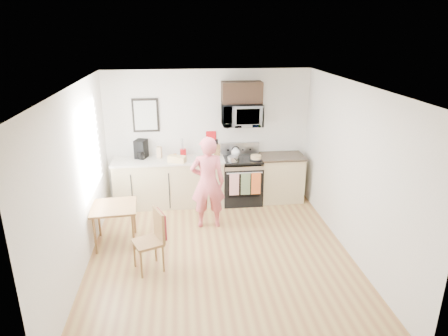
{
  "coord_description": "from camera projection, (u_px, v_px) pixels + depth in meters",
  "views": [
    {
      "loc": [
        -0.55,
        -5.36,
        3.35
      ],
      "look_at": [
        0.17,
        1.0,
        1.08
      ],
      "focal_mm": 32.0,
      "sensor_mm": 36.0,
      "label": 1
    }
  ],
  "objects": [
    {
      "name": "left_wall",
      "position": [
        78.0,
        182.0,
        5.55
      ],
      "size": [
        0.04,
        4.6,
        2.6
      ],
      "primitive_type": "cube",
      "color": "silver",
      "rests_on": "floor"
    },
    {
      "name": "upper_cabinet",
      "position": [
        242.0,
        92.0,
        7.52
      ],
      "size": [
        0.76,
        0.35,
        0.4
      ],
      "primitive_type": "cube",
      "color": "black",
      "rests_on": "back_wall"
    },
    {
      "name": "countertop_right",
      "position": [
        282.0,
        156.0,
        7.91
      ],
      "size": [
        0.88,
        0.64,
        0.04
      ],
      "primitive_type": "cube",
      "color": "black",
      "rests_on": "cabinet_right"
    },
    {
      "name": "cake",
      "position": [
        256.0,
        158.0,
        7.7
      ],
      "size": [
        0.25,
        0.25,
        0.08
      ],
      "color": "black",
      "rests_on": "range"
    },
    {
      "name": "knife_block",
      "position": [
        217.0,
        150.0,
        7.88
      ],
      "size": [
        0.12,
        0.16,
        0.23
      ],
      "primitive_type": "cube",
      "rotation": [
        0.0,
        0.0,
        0.14
      ],
      "color": "brown",
      "rests_on": "countertop_left"
    },
    {
      "name": "kettle",
      "position": [
        236.0,
        152.0,
        7.85
      ],
      "size": [
        0.17,
        0.17,
        0.22
      ],
      "color": "white",
      "rests_on": "range"
    },
    {
      "name": "right_wall",
      "position": [
        353.0,
        172.0,
        5.97
      ],
      "size": [
        0.04,
        4.6,
        2.6
      ],
      "primitive_type": "cube",
      "color": "silver",
      "rests_on": "floor"
    },
    {
      "name": "coffee_maker",
      "position": [
        141.0,
        150.0,
        7.7
      ],
      "size": [
        0.27,
        0.33,
        0.36
      ],
      "rotation": [
        0.0,
        0.0,
        -0.33
      ],
      "color": "black",
      "rests_on": "countertop_left"
    },
    {
      "name": "microwave",
      "position": [
        242.0,
        115.0,
        7.62
      ],
      "size": [
        0.76,
        0.51,
        0.42
      ],
      "primitive_type": "imported",
      "color": "#A6A6AA",
      "rests_on": "back_wall"
    },
    {
      "name": "chair",
      "position": [
        156.0,
        232.0,
        5.7
      ],
      "size": [
        0.53,
        0.5,
        0.91
      ],
      "rotation": [
        0.0,
        0.0,
        0.39
      ],
      "color": "brown",
      "rests_on": "floor"
    },
    {
      "name": "person",
      "position": [
        208.0,
        183.0,
        6.85
      ],
      "size": [
        0.6,
        0.4,
        1.64
      ],
      "primitive_type": "imported",
      "rotation": [
        0.0,
        0.0,
        3.13
      ],
      "color": "#C43644",
      "rests_on": "floor"
    },
    {
      "name": "bread_bag",
      "position": [
        177.0,
        159.0,
        7.5
      ],
      "size": [
        0.36,
        0.27,
        0.12
      ],
      "primitive_type": "cube",
      "rotation": [
        0.0,
        0.0,
        -0.4
      ],
      "color": "tan",
      "rests_on": "countertop_left"
    },
    {
      "name": "window",
      "position": [
        90.0,
        149.0,
        6.22
      ],
      "size": [
        0.06,
        1.4,
        1.5
      ],
      "color": "white",
      "rests_on": "left_wall"
    },
    {
      "name": "back_wall",
      "position": [
        208.0,
        136.0,
        7.92
      ],
      "size": [
        4.0,
        0.04,
        2.6
      ],
      "primitive_type": "cube",
      "color": "silver",
      "rests_on": "floor"
    },
    {
      "name": "range",
      "position": [
        242.0,
        181.0,
        7.97
      ],
      "size": [
        0.76,
        0.7,
        1.16
      ],
      "color": "black",
      "rests_on": "floor"
    },
    {
      "name": "dining_table",
      "position": [
        114.0,
        210.0,
        6.36
      ],
      "size": [
        0.7,
        0.7,
        0.66
      ],
      "rotation": [
        0.0,
        0.0,
        0.08
      ],
      "color": "brown",
      "rests_on": "floor"
    },
    {
      "name": "cabinet_right",
      "position": [
        280.0,
        178.0,
        8.07
      ],
      "size": [
        0.84,
        0.6,
        0.9
      ],
      "primitive_type": "cube",
      "color": "tan",
      "rests_on": "floor"
    },
    {
      "name": "cabinet_left",
      "position": [
        170.0,
        183.0,
        7.84
      ],
      "size": [
        2.1,
        0.6,
        0.9
      ],
      "primitive_type": "cube",
      "color": "tan",
      "rests_on": "floor"
    },
    {
      "name": "wall_art",
      "position": [
        146.0,
        115.0,
        7.62
      ],
      "size": [
        0.5,
        0.04,
        0.65
      ],
      "color": "black",
      "rests_on": "back_wall"
    },
    {
      "name": "utensil_crock",
      "position": [
        183.0,
        149.0,
        7.8
      ],
      "size": [
        0.12,
        0.12,
        0.36
      ],
      "color": "red",
      "rests_on": "countertop_left"
    },
    {
      "name": "pot",
      "position": [
        233.0,
        159.0,
        7.58
      ],
      "size": [
        0.2,
        0.33,
        0.1
      ],
      "rotation": [
        0.0,
        0.0,
        0.18
      ],
      "color": "#A6A6AA",
      "rests_on": "range"
    },
    {
      "name": "wall_trivet",
      "position": [
        211.0,
        136.0,
        7.91
      ],
      "size": [
        0.2,
        0.02,
        0.2
      ],
      "primitive_type": "cube",
      "color": "red",
      "rests_on": "back_wall"
    },
    {
      "name": "front_wall",
      "position": [
        246.0,
        266.0,
        3.61
      ],
      "size": [
        4.0,
        0.04,
        2.6
      ],
      "primitive_type": "cube",
      "color": "silver",
      "rests_on": "floor"
    },
    {
      "name": "milk_carton",
      "position": [
        159.0,
        152.0,
        7.72
      ],
      "size": [
        0.11,
        0.11,
        0.23
      ],
      "primitive_type": "cube",
      "rotation": [
        0.0,
        0.0,
        -0.31
      ],
      "color": "tan",
      "rests_on": "countertop_left"
    },
    {
      "name": "floor",
      "position": [
        221.0,
        255.0,
        6.2
      ],
      "size": [
        4.6,
        4.6,
        0.0
      ],
      "primitive_type": "plane",
      "color": "brown",
      "rests_on": "ground"
    },
    {
      "name": "ceiling",
      "position": [
        220.0,
        86.0,
        5.33
      ],
      "size": [
        4.0,
        4.6,
        0.04
      ],
      "primitive_type": "cube",
      "color": "white",
      "rests_on": "back_wall"
    },
    {
      "name": "fruit_bowl",
      "position": [
        174.0,
        157.0,
        7.7
      ],
      "size": [
        0.23,
        0.23,
        0.09
      ],
      "color": "white",
      "rests_on": "countertop_left"
    },
    {
      "name": "countertop_left",
      "position": [
        168.0,
        160.0,
        7.68
      ],
      "size": [
        2.14,
        0.64,
        0.04
      ],
      "primitive_type": "cube",
      "color": "beige",
      "rests_on": "cabinet_left"
    }
  ]
}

